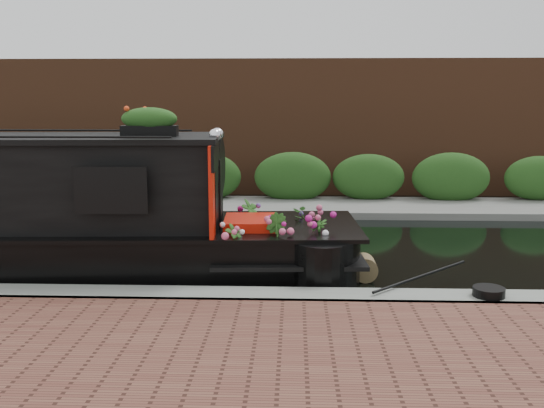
{
  "coord_description": "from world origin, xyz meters",
  "views": [
    {
      "loc": [
        2.37,
        -11.24,
        2.91
      ],
      "look_at": [
        1.97,
        -0.6,
        1.01
      ],
      "focal_mm": 40.0,
      "sensor_mm": 36.0,
      "label": 1
    }
  ],
  "objects": [
    {
      "name": "ground",
      "position": [
        0.0,
        0.0,
        0.0
      ],
      "size": [
        80.0,
        80.0,
        0.0
      ],
      "primitive_type": "plane",
      "color": "black",
      "rests_on": "ground"
    },
    {
      "name": "near_bank_coping",
      "position": [
        0.0,
        -3.3,
        0.0
      ],
      "size": [
        40.0,
        0.6,
        0.5
      ],
      "primitive_type": "cube",
      "color": "gray",
      "rests_on": "ground"
    },
    {
      "name": "coiled_mooring_rope",
      "position": [
        5.0,
        -3.3,
        0.31
      ],
      "size": [
        0.43,
        0.43,
        0.12
      ],
      "primitive_type": "cylinder",
      "color": "black",
      "rests_on": "near_bank_coping"
    },
    {
      "name": "rope_fender",
      "position": [
        3.49,
        -1.81,
        0.2
      ],
      "size": [
        0.4,
        0.42,
        0.4
      ],
      "primitive_type": "cylinder",
      "rotation": [
        1.57,
        0.0,
        0.0
      ],
      "color": "brown",
      "rests_on": "ground"
    },
    {
      "name": "far_hedge",
      "position": [
        0.0,
        5.1,
        0.0
      ],
      "size": [
        40.0,
        1.1,
        2.8
      ],
      "primitive_type": "cube",
      "color": "#224918",
      "rests_on": "ground"
    },
    {
      "name": "far_brick_wall",
      "position": [
        0.0,
        7.2,
        0.0
      ],
      "size": [
        40.0,
        1.0,
        8.0
      ],
      "primitive_type": "cube",
      "color": "brown",
      "rests_on": "ground"
    },
    {
      "name": "far_bank_path",
      "position": [
        0.0,
        4.2,
        0.0
      ],
      "size": [
        40.0,
        2.4,
        0.34
      ],
      "primitive_type": "cube",
      "color": "slate",
      "rests_on": "ground"
    }
  ]
}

